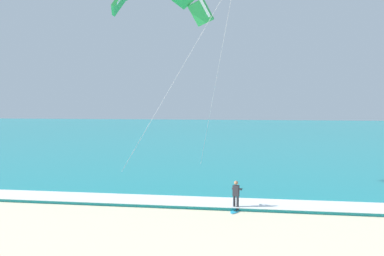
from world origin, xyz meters
name	(u,v)px	position (x,y,z in m)	size (l,w,h in m)	color
sea	(251,132)	(0.00, 71.37, 0.10)	(200.00, 120.00, 0.20)	teal
surf_foam	(252,203)	(0.00, 12.37, 0.22)	(200.00, 2.28, 0.04)	white
surfboard	(236,210)	(-0.86, 11.41, 0.03)	(0.82, 1.47, 0.09)	#239EC6
kitesurfer	(236,194)	(-0.86, 11.43, 0.94)	(0.62, 0.61, 1.69)	#232328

